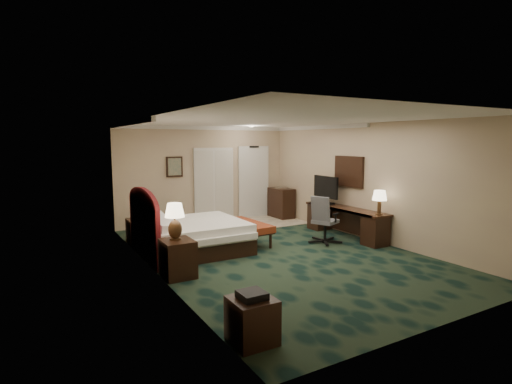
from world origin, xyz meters
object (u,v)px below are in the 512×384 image
lamp_near (175,222)px  bed_bench (249,233)px  tv (326,190)px  nightstand_near (178,258)px  side_table (252,320)px  lamp_far (139,206)px  desk_chair (325,219)px  minibar (281,203)px  bed (194,236)px  nightstand_far (138,231)px  desk (345,222)px

lamp_near → bed_bench: lamp_near is taller
tv → nightstand_near: bearing=-159.3°
side_table → lamp_far: bearing=90.0°
nightstand_near → tv: bearing=18.4°
nightstand_near → bed_bench: 2.53m
nightstand_near → lamp_near: (-0.02, 0.05, 0.63)m
desk_chair → lamp_far: bearing=127.8°
side_table → desk_chair: desk_chair is taller
nightstand_near → lamp_far: (-0.00, 2.61, 0.52)m
desk_chair → minibar: size_ratio=1.23×
side_table → desk_chair: bearing=40.6°
desk_chair → minibar: 3.13m
lamp_near → desk_chair: (3.65, 0.49, -0.40)m
side_table → minibar: 7.58m
bed → desk_chair: (2.81, -0.82, 0.23)m
side_table → minibar: (4.45, 6.13, 0.18)m
nightstand_near → desk_chair: bearing=8.4°
bed_bench → tv: tv is taller
nightstand_far → minibar: size_ratio=0.61×
bed → desk: desk is taller
side_table → tv: size_ratio=0.57×
nightstand_far → bed_bench: (2.16, -1.28, -0.03)m
nightstand_near → lamp_near: size_ratio=1.02×
nightstand_near → bed_bench: size_ratio=0.44×
minibar → desk_chair: bearing=-105.1°
bed_bench → lamp_near: bearing=-151.5°
desk_chair → nightstand_far: bearing=127.5°
tv → bed: bearing=-176.1°
bed_bench → minibar: size_ratio=1.62×
nightstand_far → side_table: nightstand_far is taller
lamp_far → tv: tv is taller
lamp_far → side_table: size_ratio=1.13×
lamp_near → lamp_far: lamp_near is taller
bed → nightstand_far: 1.55m
nightstand_far → lamp_near: size_ratio=0.87×
bed_bench → desk_chair: 1.75m
bed → side_table: size_ratio=3.79×
desk → minibar: size_ratio=2.76×
lamp_near → bed_bench: bearing=31.8°
minibar → desk: bearing=-90.0°
bed → bed_bench: bed is taller
bed → desk_chair: desk_chair is taller
bed → minibar: minibar is taller
desk_chair → tv: bearing=27.9°
lamp_far → side_table: lamp_far is taller
nightstand_near → minibar: 5.70m
desk_chair → minibar: bearing=52.5°
nightstand_near → nightstand_far: size_ratio=1.17×
lamp_near → nightstand_far: bearing=90.4°
lamp_near → tv: bearing=17.7°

